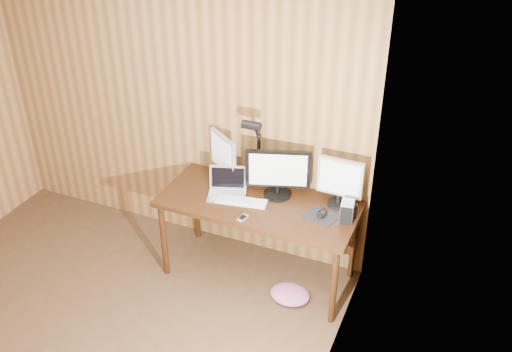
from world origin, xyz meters
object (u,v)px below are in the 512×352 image
Objects in this scene: phone at (243,218)px; speaker at (354,211)px; monitor_right at (340,181)px; laptop at (227,188)px; monitor_center at (278,173)px; mouse at (322,214)px; hard_drive at (347,211)px; keyboard at (241,201)px; desk at (262,210)px; desk_lamp at (255,142)px; monitor_left at (223,157)px.

phone is 0.86m from speaker.
monitor_right is 1.14× the size of laptop.
laptop is (-0.39, -0.13, -0.16)m from monitor_center.
monitor_right is at bearing 93.55° from mouse.
hard_drive is at bearing 32.31° from phone.
mouse reaches higher than phone.
monitor_right is 3.69× the size of mouse.
mouse is at bearing -37.33° from monitor_center.
keyboard is 2.75× the size of hard_drive.
monitor_right is at bearing 47.33° from phone.
monitor_right is (0.60, 0.14, 0.34)m from desk.
desk is at bearing -178.56° from speaker.
desk_lamp is at bearing -179.93° from monitor_right.
keyboard is at bearing -170.44° from speaker.
desk is 0.74m from hard_drive.
monitor_center is at bearing -0.49° from desk_lamp.
desk is 3.85× the size of monitor_left.
mouse is (0.65, 0.06, 0.01)m from keyboard.
laptop is at bearing -169.38° from desk.
speaker reaches higher than keyboard.
desk is 0.22m from keyboard.
desk_lamp reaches higher than monitor_left.
desk is at bearing -163.96° from mouse.
hard_drive is at bearing -128.38° from speaker.
monitor_center is at bearing 174.64° from speaker.
monitor_center is 0.44m from laptop.
monitor_center is at bearing 160.62° from hard_drive.
desk is 10.37× the size of hard_drive.
hard_drive is (0.71, -0.04, 0.20)m from desk.
monitor_center is at bearing -172.11° from monitor_right.
desk_lamp is at bearing -175.40° from mouse.
laptop is 0.44m from desk_lamp.
monitor_left is at bearing -159.14° from desk_lamp.
desk is 0.57m from desk_lamp.
hard_drive reaches higher than phone.
desk_lamp is at bearing 112.40° from phone.
monitor_right reaches higher than mouse.
monitor_left is at bearing 162.75° from hard_drive.
monitor_left is 0.64m from phone.
mouse is 0.17× the size of desk_lamp.
monitor_left is 0.98m from mouse.
monitor_right is 0.29m from mouse.
desk is 4.42× the size of laptop.
keyboard is at bearing -72.52° from desk_lamp.
desk is at bearing -7.96° from laptop.
monitor_left is 0.28m from laptop.
desk is 14.34× the size of mouse.
mouse is 0.97× the size of speaker.
phone is at bearing -166.64° from hard_drive.
laptop is at bearing -110.25° from desk_lamp.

